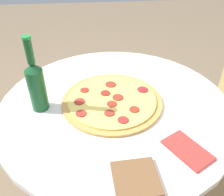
{
  "coord_description": "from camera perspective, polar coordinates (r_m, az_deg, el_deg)",
  "views": [
    {
      "loc": [
        0.74,
        -0.08,
        1.31
      ],
      "look_at": [
        -0.01,
        -0.01,
        0.76
      ],
      "focal_mm": 40.0,
      "sensor_mm": 36.0,
      "label": 1
    }
  ],
  "objects": [
    {
      "name": "table",
      "position": [
        1.07,
        0.67,
        -9.63
      ],
      "size": [
        0.87,
        0.87,
        0.74
      ],
      "color": "silver",
      "rests_on": "ground_plane"
    },
    {
      "name": "pizza",
      "position": [
        0.94,
        -0.01,
        -0.61
      ],
      "size": [
        0.38,
        0.38,
        0.02
      ],
      "color": "#C68E47",
      "rests_on": "table"
    },
    {
      "name": "napkin",
      "position": [
        0.8,
        16.85,
        -11.29
      ],
      "size": [
        0.17,
        0.15,
        0.01
      ],
      "color": "red",
      "rests_on": "table"
    },
    {
      "name": "beer_bottle",
      "position": [
        0.89,
        -16.96,
        3.07
      ],
      "size": [
        0.06,
        0.06,
        0.28
      ],
      "color": "#144C23",
      "rests_on": "table"
    },
    {
      "name": "pizza_paddle",
      "position": [
        0.68,
        6.06,
        -19.86
      ],
      "size": [
        0.25,
        0.13,
        0.02
      ],
      "rotation": [
        0.0,
        0.0,
        0.06
      ],
      "color": "brown",
      "rests_on": "table"
    }
  ]
}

